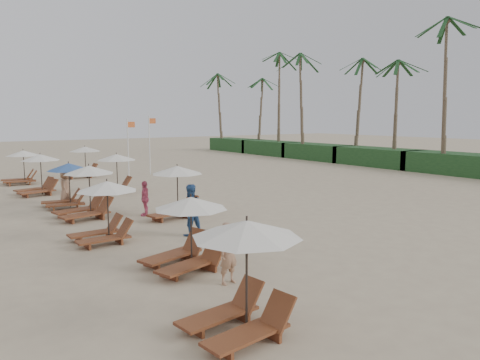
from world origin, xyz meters
TOP-DOWN VIEW (x-y plane):
  - ground at (0.00, 0.00)m, footprint 160.00×160.00m
  - shrub_hedge at (22.00, 14.50)m, footprint 3.20×53.00m
  - palm_row at (21.91, 15.40)m, footprint 7.00×52.00m
  - lounger_station_0 at (-6.58, -4.66)m, footprint 2.49×2.23m
  - lounger_station_1 at (-5.58, -0.48)m, footprint 2.58×2.34m
  - lounger_station_2 at (-6.57, 3.61)m, footprint 2.36×2.09m
  - lounger_station_3 at (-5.99, 7.84)m, footprint 2.62×2.23m
  - lounger_station_4 at (-6.01, 10.74)m, footprint 2.36×2.06m
  - lounger_station_5 at (-6.38, 15.43)m, footprint 2.53×2.24m
  - lounger_station_6 at (-6.39, 20.50)m, footprint 2.52×2.12m
  - inland_station_0 at (-2.77, 5.63)m, footprint 2.80×2.24m
  - inland_station_1 at (-2.66, 13.39)m, footprint 2.77×2.24m
  - inland_station_2 at (-2.17, 21.35)m, footprint 2.88×2.24m
  - beachgoer_near at (-5.20, -2.23)m, footprint 0.64×0.47m
  - beachgoer_mid_a at (-3.66, 2.66)m, footprint 0.95×0.75m
  - beachgoer_far_a at (-3.64, 6.79)m, footprint 0.82×0.96m
  - beachgoer_far_b at (-5.76, 11.81)m, footprint 0.83×0.99m
  - flag_pole_near at (0.34, 18.81)m, footprint 0.59×0.08m
  - flag_pole_far at (2.69, 20.46)m, footprint 0.59×0.08m

SIDE VIEW (x-z plane):
  - ground at x=0.00m, z-range 0.00..0.00m
  - beachgoer_far_a at x=-3.64m, z-range 0.00..1.55m
  - shrub_hedge at x=22.00m, z-range 0.00..1.60m
  - beachgoer_near at x=-5.20m, z-range 0.00..1.62m
  - beachgoer_far_b at x=-5.76m, z-range 0.00..1.72m
  - beachgoer_mid_a at x=-3.66m, z-range 0.00..1.90m
  - lounger_station_1 at x=-5.58m, z-range -0.04..2.02m
  - lounger_station_3 at x=-5.99m, z-range -0.09..2.17m
  - lounger_station_6 at x=-6.39m, z-range -0.03..2.16m
  - lounger_station_5 at x=-6.38m, z-range -0.06..2.21m
  - lounger_station_2 at x=-6.57m, z-range 0.03..2.16m
  - lounger_station_4 at x=-6.01m, z-range 0.04..2.17m
  - lounger_station_0 at x=-6.58m, z-range 0.05..2.35m
  - inland_station_2 at x=-2.17m, z-range 0.16..2.38m
  - inland_station_1 at x=-2.66m, z-range 0.20..2.43m
  - inland_station_0 at x=-2.77m, z-range 0.21..2.43m
  - flag_pole_near at x=0.34m, z-range 0.24..4.46m
  - flag_pole_far at x=2.69m, z-range 0.24..4.70m
  - palm_row at x=21.91m, z-range 3.76..16.06m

